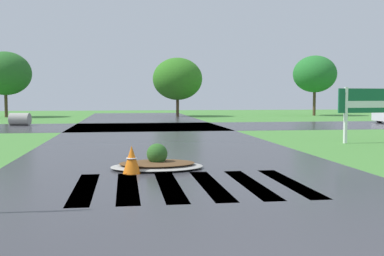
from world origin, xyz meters
TOP-DOWN VIEW (x-y plane):
  - asphalt_roadway at (0.00, 10.00)m, footprint 9.45×80.00m
  - asphalt_cross_road at (0.00, 25.80)m, footprint 90.00×8.51m
  - crosswalk_stripes at (-0.00, 5.97)m, footprint 4.95×3.59m
  - estate_billboard at (8.80, 14.33)m, footprint 3.10×0.44m
  - median_island at (-0.55, 8.46)m, footprint 2.49×1.73m
  - drainage_pipe_stack at (-8.28, 28.48)m, footprint 1.41×1.03m
  - traffic_cone at (-1.23, 7.74)m, footprint 0.45×0.45m
  - background_treeline at (-3.26, 40.65)m, footprint 47.36×5.18m

SIDE VIEW (x-z plane):
  - asphalt_roadway at x=0.00m, z-range 0.00..0.01m
  - asphalt_cross_road at x=0.00m, z-range 0.00..0.01m
  - crosswalk_stripes at x=0.00m, z-range 0.00..0.01m
  - median_island at x=-0.55m, z-range -0.19..0.49m
  - traffic_cone at x=-1.23m, z-range -0.01..0.70m
  - drainage_pipe_stack at x=-8.28m, z-range 0.00..0.82m
  - estate_billboard at x=8.80m, z-range 0.47..2.78m
  - background_treeline at x=-3.26m, z-range 0.93..6.96m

